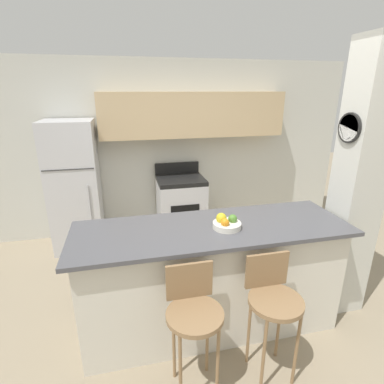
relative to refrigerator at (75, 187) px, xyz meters
The scene contains 9 objects.
ground_plane 2.51m from the refrigerator, 54.24° to the right, with size 14.00×14.00×0.00m, color gray.
wall_back 1.63m from the refrigerator, 11.10° to the left, with size 5.60×0.38×2.55m.
pillar_right 3.37m from the refrigerator, 34.65° to the right, with size 0.38×0.32×2.55m.
counter_bar 2.37m from the refrigerator, 54.24° to the right, with size 2.36×0.77×1.02m.
refrigerator is the anchor object (origin of this frame).
stove_range 1.52m from the refrigerator, ahead, with size 0.68×0.63×1.07m.
bar_stool_left 2.70m from the refrigerator, 66.53° to the right, with size 0.40×0.40×0.97m.
bar_stool_right 2.99m from the refrigerator, 55.85° to the right, with size 0.40×0.40×0.97m.
fruit_bowl 2.45m from the refrigerator, 52.89° to the right, with size 0.24×0.24×0.12m.
Camera 1 is at (-0.69, -2.21, 2.12)m, focal length 28.00 mm.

